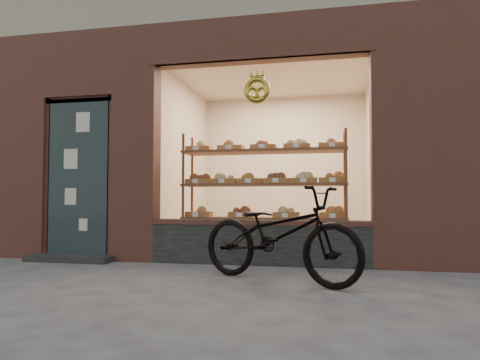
# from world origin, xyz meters

# --- Properties ---
(ground) EXTENTS (90.00, 90.00, 0.00)m
(ground) POSITION_xyz_m (0.00, 0.00, 0.00)
(ground) COLOR #403F44
(display_shelf) EXTENTS (2.20, 0.45, 1.70)m
(display_shelf) POSITION_xyz_m (0.45, 2.55, 0.89)
(display_shelf) COLOR #582C1A
(display_shelf) RESTS_ON ground
(bicycle) EXTENTS (1.87, 1.30, 0.93)m
(bicycle) POSITION_xyz_m (0.81, 1.08, 0.47)
(bicycle) COLOR black
(bicycle) RESTS_ON ground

